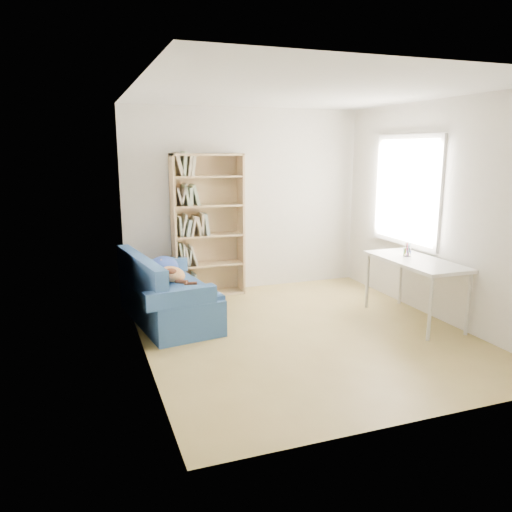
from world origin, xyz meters
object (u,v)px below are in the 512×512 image
Objects in this scene: desk at (416,265)px; pen_cup at (407,251)px; sofa at (165,294)px; bookshelf at (208,231)px.

pen_cup is at bearing 83.88° from desk.
bookshelf reaches higher than sofa.
pen_cup reaches higher than desk.
sofa is 1.30m from bookshelf.
bookshelf is 1.48× the size of desk.
pen_cup is (2.06, -1.69, -0.09)m from bookshelf.
bookshelf reaches higher than desk.
bookshelf is 11.38× the size of pen_cup.
sofa is at bearing 160.02° from desk.
sofa is 3.00m from desk.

